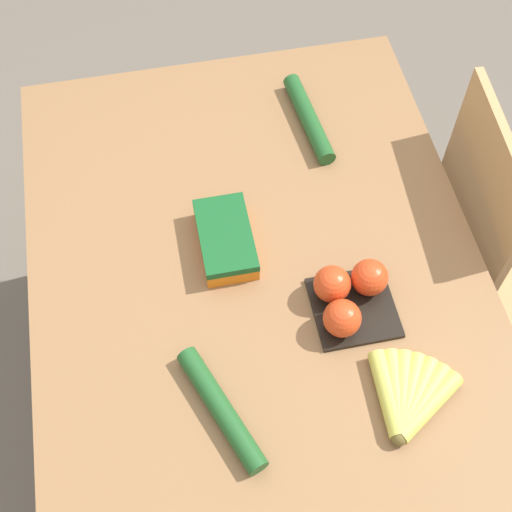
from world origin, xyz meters
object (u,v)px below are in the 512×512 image
Objects in this scene: tomato_pack at (349,296)px; cucumber_near at (309,118)px; carrot_bag at (226,238)px; chair at (496,252)px; cucumber_far at (221,409)px; banana_bunch at (408,398)px.

tomato_pack is 0.62× the size of cucumber_near.
carrot_bag is 0.72× the size of cucumber_near.
tomato_pack is at bearing 117.17° from chair.
cucumber_near is 1.02× the size of cucumber_far.
tomato_pack reaches higher than cucumber_far.
banana_bunch is 1.11× the size of tomato_pack.
tomato_pack is 0.49m from cucumber_near.
tomato_pack is at bearing 49.02° from carrot_bag.
chair is 0.77m from carrot_bag.
tomato_pack is 0.29m from carrot_bag.
tomato_pack is 0.86× the size of carrot_bag.
cucumber_near is (-0.30, 0.25, -0.01)m from carrot_bag.
chair is at bearing 134.92° from banana_bunch.
cucumber_far is (0.17, -0.29, -0.02)m from tomato_pack.
cucumber_far is at bearing -11.34° from carrot_bag.
banana_bunch is at bearing 138.64° from chair.
carrot_bag is 0.37m from cucumber_far.
cucumber_near and cucumber_far have the same top height.
carrot_bag reaches higher than cucumber_near.
chair is at bearing 116.35° from cucumber_far.
carrot_bag is at bearing 168.66° from cucumber_far.
carrot_bag is 0.74× the size of cucumber_far.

